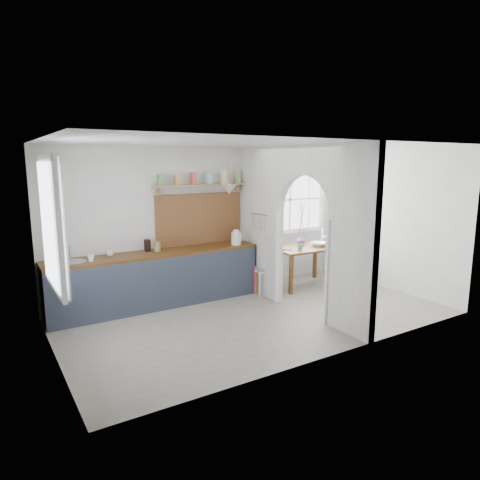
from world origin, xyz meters
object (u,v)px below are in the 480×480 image
dining_table (304,266)px  kettle (236,237)px  chair_left (265,268)px  vase (301,240)px  chair_right (336,254)px

dining_table → kettle: kettle is taller
chair_left → vase: (1.00, 0.23, 0.38)m
vase → chair_left: bearing=-167.2°
kettle → vase: (1.47, -0.01, -0.20)m
chair_right → vase: bearing=83.6°
kettle → dining_table: bearing=8.1°
dining_table → vase: size_ratio=6.94×
dining_table → chair_right: bearing=8.3°
chair_left → kettle: kettle is taller
chair_left → vase: bearing=114.0°
chair_left → kettle: bearing=-105.0°
chair_left → vase: vase is taller
kettle → chair_right: bearing=14.1°
dining_table → vase: (0.10, 0.23, 0.46)m
chair_left → chair_right: bearing=103.9°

